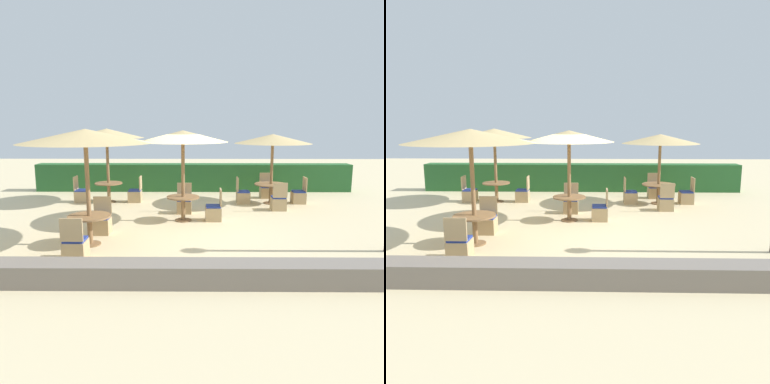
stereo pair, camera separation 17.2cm
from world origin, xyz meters
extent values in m
plane|color=beige|center=(0.00, 0.00, 0.00)|extent=(40.00, 40.00, 0.00)
cube|color=#28602D|center=(0.00, 5.82, 0.56)|extent=(13.00, 0.70, 1.13)
cube|color=slate|center=(0.00, -3.52, 0.20)|extent=(10.00, 0.56, 0.41)
cylinder|color=olive|center=(-2.36, -1.33, 1.30)|extent=(0.10, 0.10, 2.60)
cone|color=tan|center=(-2.36, -1.33, 2.52)|extent=(2.94, 2.94, 0.32)
cylinder|color=olive|center=(-2.36, -1.33, 0.01)|extent=(0.48, 0.48, 0.03)
cylinder|color=olive|center=(-2.36, -1.33, 0.33)|extent=(0.12, 0.12, 0.66)
cylinder|color=olive|center=(-2.36, -1.33, 0.68)|extent=(0.98, 0.98, 0.04)
cube|color=tan|center=(-2.32, -0.44, 0.20)|extent=(0.46, 0.46, 0.40)
cube|color=#233893|center=(-2.32, -0.44, 0.43)|extent=(0.42, 0.42, 0.05)
cube|color=tan|center=(-2.32, -0.23, 0.69)|extent=(0.46, 0.04, 0.48)
cube|color=tan|center=(-2.40, -2.28, 0.20)|extent=(0.46, 0.46, 0.40)
cube|color=#233893|center=(-2.40, -2.28, 0.43)|extent=(0.42, 0.42, 0.05)
cube|color=tan|center=(-2.40, -2.49, 0.69)|extent=(0.46, 0.04, 0.48)
cylinder|color=olive|center=(-0.26, 0.88, 1.26)|extent=(0.10, 0.10, 2.52)
cone|color=tan|center=(-0.26, 0.88, 2.44)|extent=(2.55, 2.55, 0.32)
cylinder|color=olive|center=(-0.26, 0.88, 0.01)|extent=(0.48, 0.48, 0.03)
cylinder|color=olive|center=(-0.26, 0.88, 0.34)|extent=(0.12, 0.12, 0.68)
cylinder|color=olive|center=(-0.26, 0.88, 0.70)|extent=(0.95, 0.95, 0.04)
cube|color=tan|center=(-0.26, 1.83, 0.20)|extent=(0.46, 0.46, 0.40)
cube|color=#233893|center=(-0.26, 1.83, 0.43)|extent=(0.42, 0.42, 0.05)
cube|color=tan|center=(-0.26, 2.04, 0.69)|extent=(0.46, 0.04, 0.48)
cube|color=tan|center=(0.62, 0.91, 0.20)|extent=(0.46, 0.46, 0.40)
cube|color=#233893|center=(0.62, 0.91, 0.43)|extent=(0.42, 0.42, 0.05)
cube|color=tan|center=(0.83, 0.91, 0.69)|extent=(0.04, 0.46, 0.48)
cylinder|color=olive|center=(2.76, 3.29, 1.17)|extent=(0.10, 0.10, 2.35)
cone|color=tan|center=(2.76, 3.29, 2.27)|extent=(2.65, 2.65, 0.32)
cylinder|color=olive|center=(2.76, 3.29, 0.01)|extent=(0.48, 0.48, 0.03)
cylinder|color=olive|center=(2.76, 3.29, 0.33)|extent=(0.12, 0.12, 0.66)
cylinder|color=olive|center=(2.76, 3.29, 0.68)|extent=(1.16, 1.16, 0.04)
cube|color=tan|center=(2.80, 2.26, 0.20)|extent=(0.46, 0.46, 0.40)
cube|color=#233893|center=(2.80, 2.26, 0.43)|extent=(0.42, 0.42, 0.05)
cube|color=tan|center=(2.80, 2.05, 0.69)|extent=(0.46, 0.04, 0.48)
cube|color=tan|center=(1.78, 3.29, 0.20)|extent=(0.46, 0.46, 0.40)
cube|color=#233893|center=(1.78, 3.29, 0.43)|extent=(0.42, 0.42, 0.05)
cube|color=tan|center=(1.57, 3.29, 0.69)|extent=(0.04, 0.46, 0.48)
cube|color=tan|center=(2.79, 4.30, 0.20)|extent=(0.46, 0.46, 0.40)
cube|color=#233893|center=(2.79, 4.30, 0.43)|extent=(0.42, 0.42, 0.05)
cube|color=tan|center=(2.79, 4.51, 0.69)|extent=(0.46, 0.04, 0.48)
cube|color=tan|center=(3.74, 3.33, 0.20)|extent=(0.46, 0.46, 0.40)
cube|color=#233893|center=(3.74, 3.33, 0.43)|extent=(0.42, 0.42, 0.05)
cube|color=tan|center=(3.95, 3.33, 0.69)|extent=(0.04, 0.46, 0.48)
cylinder|color=olive|center=(-3.01, 3.45, 1.27)|extent=(0.10, 0.10, 2.53)
cone|color=tan|center=(-3.01, 3.45, 2.45)|extent=(2.60, 2.60, 0.32)
cylinder|color=olive|center=(-3.01, 3.45, 0.01)|extent=(0.48, 0.48, 0.03)
cylinder|color=olive|center=(-3.01, 3.45, 0.33)|extent=(0.12, 0.12, 0.67)
cylinder|color=olive|center=(-3.01, 3.45, 0.69)|extent=(0.97, 0.97, 0.04)
cube|color=tan|center=(-3.98, 3.48, 0.20)|extent=(0.46, 0.46, 0.40)
cube|color=#233893|center=(-3.98, 3.48, 0.43)|extent=(0.42, 0.42, 0.05)
cube|color=tan|center=(-4.19, 3.48, 0.69)|extent=(0.04, 0.46, 0.48)
cube|color=tan|center=(-2.08, 3.51, 0.20)|extent=(0.46, 0.46, 0.40)
cube|color=#233893|center=(-2.08, 3.51, 0.43)|extent=(0.42, 0.42, 0.05)
cube|color=tan|center=(-1.87, 3.51, 0.69)|extent=(0.04, 0.46, 0.48)
camera|label=1|loc=(0.10, -9.70, 2.80)|focal=35.00mm
camera|label=2|loc=(0.27, -9.69, 2.80)|focal=35.00mm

